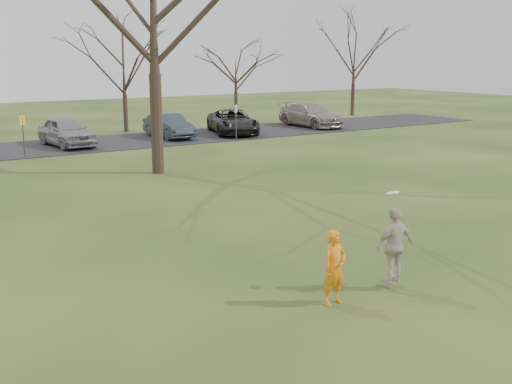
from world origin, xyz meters
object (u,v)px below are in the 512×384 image
car_4 (66,132)px  car_5 (169,126)px  player_defender (334,268)px  car_7 (311,115)px  big_tree (152,3)px  catching_play (394,245)px  car_6 (233,122)px

car_4 → car_5: size_ratio=1.07×
player_defender → car_5: (7.66, 24.94, -0.02)m
car_4 → car_7: 17.07m
player_defender → big_tree: size_ratio=0.11×
car_5 → catching_play: size_ratio=2.16×
car_5 → car_6: car_6 is taller
car_6 → car_7: size_ratio=1.00×
car_6 → big_tree: big_tree is taller
car_5 → big_tree: (-5.02, -9.99, 6.24)m
car_5 → car_7: bearing=-0.9°
car_4 → player_defender: bearing=-100.3°
car_7 → big_tree: (-15.88, -10.12, 6.17)m
car_4 → car_7: car_4 is taller
player_defender → car_6: 27.30m
big_tree → player_defender: bearing=-100.0°
car_5 → car_7: car_7 is taller
player_defender → big_tree: bearing=75.7°
player_defender → catching_play: catching_play is taller
big_tree → car_6: bearing=46.0°
catching_play → car_5: bearing=76.4°
player_defender → car_6: car_6 is taller
catching_play → car_6: bearing=67.3°
car_7 → catching_play: (-16.90, -25.10, 0.14)m
car_7 → big_tree: size_ratio=0.39×
player_defender → car_7: bearing=49.3°
player_defender → car_4: 24.76m
catching_play → big_tree: size_ratio=0.14×
catching_play → big_tree: 16.18m
car_5 → player_defender: bearing=-108.6°
player_defender → car_7: (18.52, 25.07, 0.06)m
player_defender → catching_play: bearing=-5.3°
player_defender → car_6: bearing=59.8°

